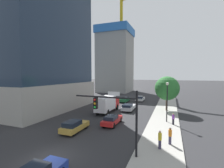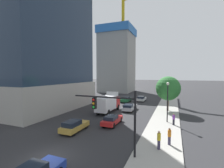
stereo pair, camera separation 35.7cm
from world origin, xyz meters
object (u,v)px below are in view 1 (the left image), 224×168
object	(u,v)px
car_red	(112,120)
pedestrian_orange_shirt	(170,136)
car_white	(140,99)
pedestrian_yellow_shirt	(160,139)
street_tree	(167,88)
car_green	(125,99)
car_silver	(129,107)
car_gold	(74,126)
pedestrian_purple_shirt	(173,119)
traffic_light_pole	(116,110)
construction_building	(115,57)
street_lamp	(167,96)
box_truck	(107,103)

from	to	relation	value
car_red	pedestrian_orange_shirt	xyz separation A→B (m)	(7.91, -4.21, 0.32)
car_white	pedestrian_yellow_shirt	world-z (taller)	pedestrian_yellow_shirt
street_tree	car_green	xyz separation A→B (m)	(-10.56, 6.96, -3.80)
car_silver	car_red	bearing A→B (deg)	-90.00
car_green	pedestrian_yellow_shirt	xyz separation A→B (m)	(10.46, -24.24, 0.34)
street_tree	pedestrian_yellow_shirt	size ratio (longest dim) A/B	3.81
street_tree	car_gold	xyz separation A→B (m)	(-10.56, -16.00, -3.77)
car_green	pedestrian_purple_shirt	size ratio (longest dim) A/B	2.57
traffic_light_pole	car_silver	xyz separation A→B (m)	(-3.32, 17.30, -3.32)
car_red	pedestrian_yellow_shirt	distance (m)	8.99
construction_building	pedestrian_purple_shirt	size ratio (longest dim) A/B	22.00
car_green	car_red	bearing A→B (deg)	-79.53
street_lamp	car_green	distance (m)	18.65
construction_building	car_green	bearing A→B (deg)	-64.89
street_lamp	pedestrian_yellow_shirt	world-z (taller)	street_lamp
construction_building	car_red	xyz separation A→B (m)	(14.30, -41.80, -13.93)
car_gold	pedestrian_purple_shirt	xyz separation A→B (m)	(11.71, 6.99, 0.23)
car_red	box_truck	size ratio (longest dim) A/B	0.60
car_green	box_truck	xyz separation A→B (m)	(0.00, -12.10, 1.05)
car_white	pedestrian_purple_shirt	distance (m)	20.73
car_green	car_white	xyz separation A→B (m)	(3.44, 3.04, -0.03)
street_lamp	street_tree	world-z (taller)	street_tree
car_red	pedestrian_orange_shirt	bearing A→B (deg)	-28.02
box_truck	pedestrian_purple_shirt	size ratio (longest dim) A/B	4.58
car_white	pedestrian_purple_shirt	xyz separation A→B (m)	(8.27, -19.01, 0.30)
street_lamp	box_truck	distance (m)	11.37
car_green	car_white	world-z (taller)	car_white
car_white	construction_building	bearing A→B (deg)	125.40
car_green	car_white	bearing A→B (deg)	41.43
construction_building	street_lamp	distance (m)	45.01
car_gold	box_truck	distance (m)	10.91
traffic_light_pole	box_truck	distance (m)	16.05
traffic_light_pole	construction_building	bearing A→B (deg)	109.55
street_lamp	car_gold	size ratio (longest dim) A/B	1.40
car_gold	pedestrian_orange_shirt	distance (m)	11.36
car_green	car_silver	bearing A→B (deg)	-69.42
construction_building	car_red	world-z (taller)	construction_building
box_truck	pedestrian_purple_shirt	distance (m)	12.36
traffic_light_pole	pedestrian_yellow_shirt	bearing A→B (deg)	31.18
car_green	pedestrian_yellow_shirt	world-z (taller)	pedestrian_yellow_shirt
street_tree	pedestrian_purple_shirt	world-z (taller)	street_tree
street_lamp	pedestrian_orange_shirt	xyz separation A→B (m)	(0.55, -8.01, -3.00)
street_tree	car_green	size ratio (longest dim) A/B	1.61
traffic_light_pole	street_tree	distance (m)	19.89
car_white	pedestrian_orange_shirt	size ratio (longest dim) A/B	2.60
traffic_light_pole	pedestrian_purple_shirt	bearing A→B (deg)	64.80
street_tree	pedestrian_purple_shirt	size ratio (longest dim) A/B	4.13
construction_building	street_tree	world-z (taller)	construction_building
car_red	car_green	bearing A→B (deg)	100.47
construction_building	pedestrian_orange_shirt	distance (m)	52.87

